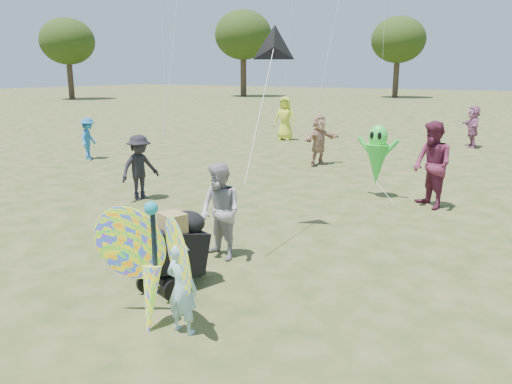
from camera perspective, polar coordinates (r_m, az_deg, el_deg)
ground at (r=6.91m, az=-5.46°, el=-11.62°), size 160.00×160.00×0.00m
child_girl at (r=5.83m, az=-8.47°, el=-10.83°), size 0.41×0.29×1.09m
adult_man at (r=7.92m, az=-4.11°, el=-2.26°), size 0.87×0.74×1.55m
grey_bag at (r=8.11m, az=-8.44°, el=-7.16°), size 0.53×0.43×0.17m
crowd_b at (r=11.91m, az=-13.15°, el=2.75°), size 0.73×1.07×1.52m
crowd_d at (r=16.13m, az=7.21°, el=5.94°), size 0.92×1.56×1.61m
crowd_e at (r=11.51m, az=19.48°, el=2.91°), size 1.17×1.16×1.91m
crowd_g at (r=21.90m, az=3.33°, el=8.38°), size 1.02×0.78×1.87m
crowd_i at (r=18.03m, az=-18.59°, el=5.83°), size 0.92×1.06×1.42m
crowd_j at (r=21.61m, az=23.53°, el=6.89°), size 1.06×1.57×1.63m
jogging_stroller at (r=6.99m, az=-8.85°, el=-6.00°), size 0.69×1.12×1.09m
butterfly_kite at (r=5.98m, az=-11.78°, el=-8.18°), size 1.74×0.75×1.71m
delta_kite_rig at (r=9.01m, az=2.03°, el=16.08°), size 0.89×1.88×2.50m
alien_kite at (r=12.11m, az=13.66°, el=3.89°), size 1.12×0.69×1.74m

